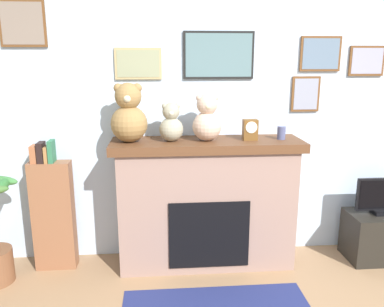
# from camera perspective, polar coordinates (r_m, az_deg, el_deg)

# --- Properties ---
(back_wall) EXTENTS (5.20, 0.15, 2.60)m
(back_wall) POSITION_cam_1_polar(r_m,az_deg,el_deg) (3.83, 7.21, 4.47)
(back_wall) COLOR silver
(back_wall) RESTS_ON ground_plane
(fireplace) EXTENTS (1.72, 0.52, 1.20)m
(fireplace) POSITION_cam_1_polar(r_m,az_deg,el_deg) (3.67, 2.11, -7.17)
(fireplace) COLOR gray
(fireplace) RESTS_ON ground_plane
(bookshelf) EXTENTS (0.36, 0.16, 1.22)m
(bookshelf) POSITION_cam_1_polar(r_m,az_deg,el_deg) (3.83, -19.62, -8.03)
(bookshelf) COLOR brown
(bookshelf) RESTS_ON ground_plane
(tv_stand) EXTENTS (0.63, 0.40, 0.47)m
(tv_stand) POSITION_cam_1_polar(r_m,az_deg,el_deg) (4.29, 25.71, -10.79)
(tv_stand) COLOR black
(tv_stand) RESTS_ON ground_plane
(candle_jar) EXTENTS (0.08, 0.08, 0.12)m
(candle_jar) POSITION_cam_1_polar(r_m,az_deg,el_deg) (3.62, 12.91, 2.96)
(candle_jar) COLOR #4C517A
(candle_jar) RESTS_ON fireplace
(mantel_clock) EXTENTS (0.13, 0.10, 0.18)m
(mantel_clock) POSITION_cam_1_polar(r_m,az_deg,el_deg) (3.54, 8.49, 3.46)
(mantel_clock) COLOR brown
(mantel_clock) RESTS_ON fireplace
(teddy_bear_tan) EXTENTS (0.32, 0.32, 0.51)m
(teddy_bear_tan) POSITION_cam_1_polar(r_m,az_deg,el_deg) (3.43, -9.21, 5.47)
(teddy_bear_tan) COLOR olive
(teddy_bear_tan) RESTS_ON fireplace
(teddy_bear_grey) EXTENTS (0.21, 0.21, 0.34)m
(teddy_bear_grey) POSITION_cam_1_polar(r_m,az_deg,el_deg) (3.44, -3.06, 4.32)
(teddy_bear_grey) COLOR #9C9780
(teddy_bear_grey) RESTS_ON fireplace
(teddy_bear_cream) EXTENTS (0.26, 0.26, 0.42)m
(teddy_bear_cream) POSITION_cam_1_polar(r_m,az_deg,el_deg) (3.45, 2.19, 4.95)
(teddy_bear_cream) COLOR #CEAC95
(teddy_bear_cream) RESTS_ON fireplace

